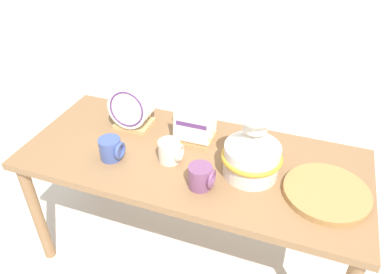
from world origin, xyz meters
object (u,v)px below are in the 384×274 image
at_px(ceramic_vase, 252,151).
at_px(wicker_charger_stack, 327,193).
at_px(mug_cobalt_glaze, 111,149).
at_px(mug_cream_glaze, 170,151).
at_px(dish_rack_square_plates, 196,127).
at_px(dish_rack_round_plates, 132,110).
at_px(mug_plum_glaze, 201,177).

distance_m(ceramic_vase, wicker_charger_stack, 0.33).
bearing_deg(ceramic_vase, wicker_charger_stack, -5.23).
distance_m(mug_cobalt_glaze, mug_cream_glaze, 0.26).
bearing_deg(dish_rack_square_plates, dish_rack_round_plates, -178.61).
relative_size(dish_rack_round_plates, dish_rack_square_plates, 1.16).
relative_size(dish_rack_round_plates, mug_plum_glaze, 2.17).
height_order(dish_rack_round_plates, mug_plum_glaze, dish_rack_round_plates).
xyz_separation_m(ceramic_vase, mug_cobalt_glaze, (-0.61, -0.11, -0.07)).
height_order(ceramic_vase, mug_cobalt_glaze, ceramic_vase).
xyz_separation_m(mug_plum_glaze, mug_cream_glaze, (-0.18, 0.11, 0.00)).
xyz_separation_m(ceramic_vase, dish_rack_round_plates, (-0.63, 0.16, -0.02)).
bearing_deg(dish_rack_square_plates, mug_cobalt_glaze, -137.99).
bearing_deg(wicker_charger_stack, mug_cobalt_glaze, -175.12).
xyz_separation_m(ceramic_vase, wicker_charger_stack, (0.32, -0.03, -0.11)).
xyz_separation_m(dish_rack_round_plates, dish_rack_square_plates, (0.33, 0.01, -0.03)).
xyz_separation_m(dish_rack_round_plates, mug_cobalt_glaze, (0.03, -0.26, -0.05)).
bearing_deg(mug_cream_glaze, wicker_charger_stack, 0.51).
xyz_separation_m(dish_rack_round_plates, mug_plum_glaze, (0.46, -0.30, -0.05)).
xyz_separation_m(dish_rack_square_plates, mug_plum_glaze, (0.13, -0.31, -0.02)).
xyz_separation_m(dish_rack_square_plates, mug_cobalt_glaze, (-0.30, -0.27, -0.02)).
height_order(dish_rack_square_plates, wicker_charger_stack, dish_rack_square_plates).
distance_m(mug_cobalt_glaze, mug_plum_glaze, 0.44).
height_order(mug_cobalt_glaze, mug_plum_glaze, same).
bearing_deg(ceramic_vase, mug_cream_glaze, -174.35).
relative_size(dish_rack_square_plates, mug_plum_glaze, 1.87).
bearing_deg(mug_plum_glaze, ceramic_vase, 41.04).
bearing_deg(mug_plum_glaze, mug_cobalt_glaze, 174.67).
height_order(ceramic_vase, dish_rack_square_plates, ceramic_vase).
bearing_deg(mug_plum_glaze, dish_rack_square_plates, 113.30).
height_order(wicker_charger_stack, mug_cobalt_glaze, mug_cobalt_glaze).
height_order(dish_rack_round_plates, mug_cream_glaze, dish_rack_round_plates).
relative_size(dish_rack_square_plates, wicker_charger_stack, 0.59).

